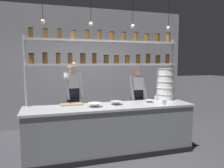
% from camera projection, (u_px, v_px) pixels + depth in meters
% --- Properties ---
extents(ground_plane, '(40.00, 40.00, 0.00)m').
position_uv_depth(ground_plane, '(111.00, 153.00, 4.11)').
color(ground_plane, '#3D3D42').
extents(back_wall, '(5.52, 0.12, 3.15)m').
position_uv_depth(back_wall, '(89.00, 67.00, 5.96)').
color(back_wall, '#939399').
rests_on(back_wall, ground_plane).
extents(prep_counter, '(3.12, 0.76, 0.92)m').
position_uv_depth(prep_counter, '(111.00, 130.00, 4.07)').
color(prep_counter, gray).
rests_on(prep_counter, ground_plane).
extents(spice_shelf_unit, '(3.00, 0.28, 2.33)m').
position_uv_depth(spice_shelf_unit, '(106.00, 55.00, 4.24)').
color(spice_shelf_unit, '#ADAFB5').
rests_on(spice_shelf_unit, ground_plane).
extents(chef_left, '(0.40, 0.33, 1.72)m').
position_uv_depth(chef_left, '(73.00, 97.00, 4.49)').
color(chef_left, black).
rests_on(chef_left, ground_plane).
extents(chef_center, '(0.37, 0.29, 1.62)m').
position_uv_depth(chef_center, '(137.00, 98.00, 4.78)').
color(chef_center, black).
rests_on(chef_center, ground_plane).
extents(container_stack, '(0.37, 0.37, 0.67)m').
position_uv_depth(container_stack, '(165.00, 84.00, 4.60)').
color(container_stack, white).
rests_on(container_stack, prep_counter).
extents(cutting_board, '(0.40, 0.26, 0.02)m').
position_uv_depth(cutting_board, '(72.00, 104.00, 4.08)').
color(cutting_board, '#A88456').
rests_on(cutting_board, prep_counter).
extents(prep_bowl_near_left, '(0.25, 0.25, 0.07)m').
position_uv_depth(prep_bowl_near_left, '(95.00, 105.00, 3.89)').
color(prep_bowl_near_left, silver).
rests_on(prep_bowl_near_left, prep_counter).
extents(prep_bowl_center_front, '(0.17, 0.17, 0.05)m').
position_uv_depth(prep_bowl_center_front, '(149.00, 101.00, 4.34)').
color(prep_bowl_center_front, silver).
rests_on(prep_bowl_center_front, prep_counter).
extents(prep_bowl_center_back, '(0.23, 0.23, 0.06)m').
position_uv_depth(prep_bowl_center_back, '(116.00, 103.00, 4.09)').
color(prep_bowl_center_back, '#B2B7BC').
rests_on(prep_bowl_center_back, prep_counter).
extents(serving_cup_front, '(0.07, 0.07, 0.09)m').
position_uv_depth(serving_cup_front, '(164.00, 102.00, 4.09)').
color(serving_cup_front, '#B2B7BC').
rests_on(serving_cup_front, prep_counter).
extents(serving_cup_by_board, '(0.07, 0.07, 0.10)m').
position_uv_depth(serving_cup_by_board, '(156.00, 98.00, 4.49)').
color(serving_cup_by_board, silver).
rests_on(serving_cup_by_board, prep_counter).
extents(pendant_light_row, '(2.39, 0.07, 0.76)m').
position_uv_depth(pendant_light_row, '(112.00, 23.00, 3.88)').
color(pendant_light_row, black).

